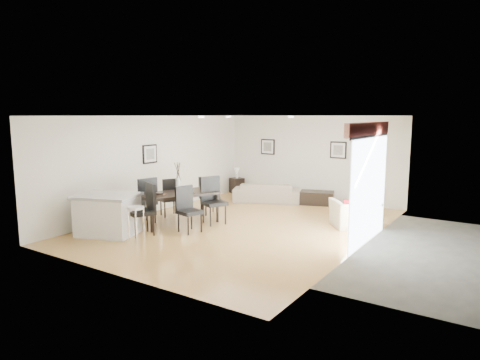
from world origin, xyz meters
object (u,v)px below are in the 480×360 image
Objects in this scene: side_table at (237,185)px; dining_chair_foot at (206,194)px; armchair at (354,214)px; bar_stool at (136,212)px; dining_chair_efar at (212,197)px; sofa at (267,192)px; coffee_table at (317,198)px; dining_chair_wnear at (145,198)px; dining_chair_head at (145,206)px; kitchen_island at (108,214)px; dining_chair_wfar at (170,195)px; dining_chair_enear at (187,206)px; dining_table at (179,196)px.

dining_chair_foot is at bearing -70.47° from side_table.
bar_stool is (-3.57, -3.75, 0.32)m from armchair.
dining_chair_efar is (-3.15, -1.57, 0.32)m from armchair.
bar_stool is at bearing 62.51° from sofa.
dining_chair_foot is 1.02× the size of coffee_table.
dining_chair_wnear is 5.33m from coffee_table.
bar_stool is (0.20, -0.48, -0.01)m from dining_chair_head.
dining_chair_wfar is at bearing 70.70° from kitchen_island.
armchair is 0.98× the size of dining_chair_wfar.
dining_chair_head is 1.56× the size of bar_stool.
dining_chair_efar reaches higher than dining_chair_enear.
dining_table is at bearing 57.44° from sofa.
dining_table is 1.20m from dining_chair_foot.
dining_chair_foot is (-3.86, -0.90, 0.24)m from armchair.
dining_chair_head reaches higher than dining_chair_foot.
sofa is 3.10m from dining_chair_efar.
dining_chair_foot reaches higher than bar_stool.
dining_chair_head is (-0.44, -4.77, 0.36)m from sofa.
sofa is 2.02× the size of dining_chair_foot.
dining_chair_wfar is 1.38× the size of bar_stool.
dining_chair_enear is 1.07× the size of coffee_table.
dining_chair_foot is (-0.09, 2.37, -0.09)m from dining_chair_head.
dining_chair_enear reaches higher than dining_chair_wfar.
dining_chair_efar reaches higher than coffee_table.
armchair is 4.37m from dining_table.
dining_chair_wnear is at bearing -10.22° from armchair.
sofa is at bearing 105.51° from dining_table.
bar_stool is at bearing -42.13° from dining_chair_head.
armchair is at bearing 132.32° from dining_chair_wnear.
dining_chair_efar is at bearing 167.11° from dining_chair_foot.
kitchen_island reaches higher than bar_stool.
dining_chair_head is (-0.63, -0.72, 0.06)m from dining_chair_enear.
dining_chair_head reaches higher than dining_chair_enear.
armchair is 2.76m from coffee_table.
kitchen_island is at bearing 11.49° from dining_chair_wnear.
dining_chair_foot is (-0.71, 0.67, -0.09)m from dining_chair_efar.
dining_chair_foot reaches higher than side_table.
side_table is at bearing 75.31° from kitchen_island.
dining_chair_efar reaches higher than sofa.
dining_chair_enear reaches higher than kitchen_island.
sofa is 2.01× the size of armchair.
dining_chair_wfar is 1.36m from dining_chair_efar.
sofa is 2.06× the size of coffee_table.
dining_chair_foot is at bearing 73.39° from dining_chair_efar.
sofa is 3.90× the size of side_table.
kitchen_island is (0.50, -6.04, 0.21)m from side_table.
side_table is 0.33× the size of kitchen_island.
side_table is at bearing -40.18° from dining_chair_foot.
dining_chair_head is 2.24× the size of side_table.
armchair is 3.53m from dining_chair_efar.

